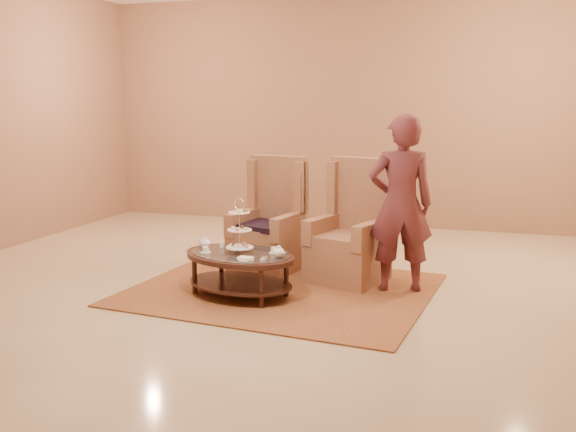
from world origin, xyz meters
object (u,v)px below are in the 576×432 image
(armchair_left, at_px, (271,232))
(person, at_px, (401,204))
(tea_table, at_px, (240,261))
(armchair_right, at_px, (352,240))

(armchair_left, height_order, person, person)
(tea_table, distance_m, person, 1.68)
(armchair_left, xyz_separation_m, armchair_right, (0.97, -0.18, 0.00))
(tea_table, height_order, armchair_right, armchair_right)
(armchair_left, relative_size, armchair_right, 0.99)
(armchair_left, bearing_deg, person, -6.13)
(armchair_right, relative_size, person, 0.73)
(tea_table, relative_size, armchair_right, 1.03)
(tea_table, xyz_separation_m, person, (1.46, 0.64, 0.53))
(person, bearing_deg, armchair_right, -43.80)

